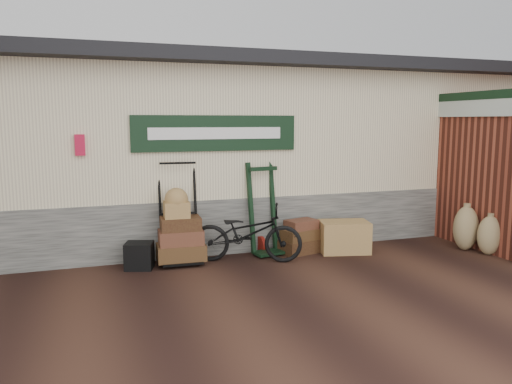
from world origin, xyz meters
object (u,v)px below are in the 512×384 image
at_px(green_barrow, 264,209).
at_px(black_trunk, 139,256).
at_px(wicker_hamper, 344,237).
at_px(bicycle, 247,230).
at_px(porter_trolley, 179,206).
at_px(suitcase_stack, 300,236).

height_order(green_barrow, black_trunk, green_barrow).
bearing_deg(black_trunk, wicker_hamper, -2.31).
distance_m(wicker_hamper, bicycle, 1.70).
height_order(porter_trolley, green_barrow, porter_trolley).
bearing_deg(green_barrow, bicycle, -148.05).
distance_m(green_barrow, wicker_hamper, 1.41).
height_order(suitcase_stack, black_trunk, suitcase_stack).
bearing_deg(black_trunk, porter_trolley, 18.26).
height_order(porter_trolley, wicker_hamper, porter_trolley).
bearing_deg(black_trunk, bicycle, -5.51).
relative_size(porter_trolley, green_barrow, 1.17).
bearing_deg(wicker_hamper, suitcase_stack, 164.82).
height_order(green_barrow, suitcase_stack, green_barrow).
distance_m(wicker_hamper, black_trunk, 3.29).
xyz_separation_m(porter_trolley, suitcase_stack, (1.95, -0.15, -0.59)).
height_order(green_barrow, bicycle, green_barrow).
xyz_separation_m(green_barrow, black_trunk, (-2.00, -0.21, -0.54)).
bearing_deg(wicker_hamper, black_trunk, 177.69).
bearing_deg(black_trunk, suitcase_stack, 1.31).
bearing_deg(bicycle, suitcase_stack, -55.76).
relative_size(suitcase_stack, black_trunk, 1.61).
height_order(porter_trolley, black_trunk, porter_trolley).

